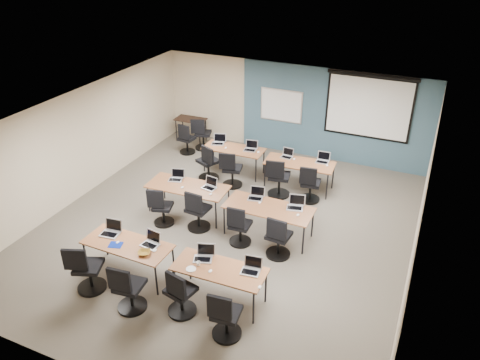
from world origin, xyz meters
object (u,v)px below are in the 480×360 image
at_px(laptop_0, 111,230).
at_px(task_chair_9, 231,172).
at_px(laptop_9, 251,148).
at_px(task_chair_10, 278,181).
at_px(training_table_mid_right, 269,209).
at_px(laptop_3, 251,268).
at_px(spare_chair_a, 202,136).
at_px(task_chair_11, 310,187).
at_px(task_chair_5, 197,213).
at_px(task_chair_8, 208,165).
at_px(laptop_6, 256,196).
at_px(laptop_1, 151,242).
at_px(laptop_7, 296,205).
at_px(training_table_front_right, 219,271).
at_px(training_table_back_left, 234,150).
at_px(whiteboard, 281,106).
at_px(task_chair_6, 239,228).
at_px(training_table_back_right, 299,164).
at_px(laptop_11, 323,160).
at_px(laptop_8, 219,141).
at_px(laptop_2, 204,255).
at_px(training_table_front_left, 128,246).
at_px(task_chair_4, 161,210).
at_px(laptop_4, 176,177).
at_px(training_table_mid_left, 188,188).
at_px(task_chair_2, 180,296).
at_px(task_chair_1, 128,291).
at_px(spare_chair_b, 186,141).
at_px(task_chair_0, 86,272).
at_px(laptop_10, 287,155).
at_px(utility_table, 191,121).

xyz_separation_m(laptop_0, task_chair_9, (0.81, 3.89, -0.38)).
relative_size(laptop_0, laptop_9, 1.08).
bearing_deg(laptop_0, task_chair_10, 54.66).
relative_size(training_table_mid_right, laptop_3, 5.85).
bearing_deg(spare_chair_a, task_chair_11, -41.47).
height_order(task_chair_5, task_chair_8, task_chair_8).
bearing_deg(laptop_6, laptop_1, -127.73).
bearing_deg(laptop_7, training_table_mid_right, -169.86).
bearing_deg(training_table_front_right, spare_chair_a, 119.02).
bearing_deg(training_table_back_left, laptop_9, 11.18).
bearing_deg(whiteboard, laptop_9, -97.25).
bearing_deg(laptop_3, whiteboard, 97.52).
distance_m(training_table_back_left, task_chair_6, 3.40).
relative_size(training_table_front_right, laptop_7, 4.80).
xyz_separation_m(training_table_back_right, laptop_11, (0.53, 0.29, 0.11)).
bearing_deg(laptop_8, laptop_2, -84.56).
xyz_separation_m(training_table_front_left, training_table_back_right, (1.97, 4.70, 0.00)).
xyz_separation_m(laptop_2, task_chair_11, (0.86, 3.93, -0.38)).
bearing_deg(laptop_7, training_table_front_left, -148.58).
distance_m(task_chair_4, task_chair_10, 3.06).
relative_size(training_table_mid_right, laptop_9, 5.81).
height_order(laptop_4, laptop_8, laptop_8).
bearing_deg(laptop_1, task_chair_6, 62.56).
bearing_deg(laptop_9, training_table_mid_left, -113.47).
height_order(laptop_0, task_chair_2, laptop_0).
bearing_deg(laptop_1, task_chair_1, -74.58).
bearing_deg(task_chair_8, task_chair_9, 17.38).
bearing_deg(task_chair_6, task_chair_4, 177.16).
relative_size(laptop_6, spare_chair_b, 0.34).
relative_size(laptop_7, spare_chair_a, 0.35).
distance_m(laptop_9, task_chair_10, 1.44).
bearing_deg(task_chair_2, task_chair_0, -162.92).
bearing_deg(spare_chair_b, laptop_8, -10.56).
height_order(laptop_4, task_chair_8, task_chair_8).
height_order(training_table_back_left, task_chair_11, task_chair_11).
bearing_deg(training_table_front_right, laptop_6, 95.67).
distance_m(laptop_1, task_chair_2, 1.32).
xyz_separation_m(task_chair_0, laptop_7, (2.99, 3.28, 0.37)).
distance_m(laptop_4, task_chair_9, 1.66).
xyz_separation_m(training_table_mid_right, laptop_10, (-0.45, 2.55, 0.10)).
bearing_deg(training_table_mid_right, laptop_3, -77.06).
xyz_separation_m(utility_table, spare_chair_a, (0.62, -0.41, -0.25)).
distance_m(task_chair_0, laptop_9, 5.71).
bearing_deg(utility_table, task_chair_10, -32.00).
distance_m(task_chair_1, laptop_10, 5.81).
bearing_deg(spare_chair_b, laptop_10, -0.82).
xyz_separation_m(laptop_6, laptop_9, (-1.11, 2.32, 0.00)).
bearing_deg(task_chair_8, spare_chair_b, 162.96).
height_order(training_table_front_left, laptop_10, laptop_10).
bearing_deg(task_chair_6, laptop_11, 70.18).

